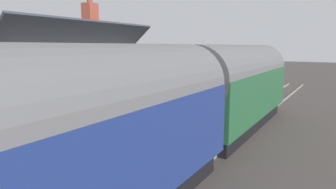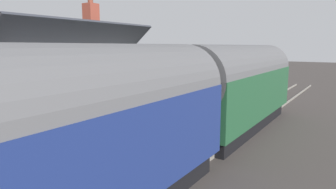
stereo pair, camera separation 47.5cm
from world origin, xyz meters
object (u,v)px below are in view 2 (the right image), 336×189
at_px(planter_under_sign, 133,92).
at_px(station_sign_board, 205,82).
at_px(station_building, 70,86).
at_px(bench_mid_platform, 214,85).
at_px(train, 104,129).
at_px(bench_by_lamp, 196,88).

height_order(planter_under_sign, station_sign_board, station_sign_board).
height_order(station_building, station_sign_board, station_building).
relative_size(station_building, station_sign_board, 4.70).
height_order(bench_mid_platform, planter_under_sign, bench_mid_platform).
xyz_separation_m(station_building, station_sign_board, (7.31, -3.03, -0.35)).
height_order(train, station_building, station_building).
bearing_deg(bench_by_lamp, bench_mid_platform, -4.36).
bearing_deg(planter_under_sign, station_sign_board, -69.35).
bearing_deg(train, bench_by_lamp, 17.82).
xyz_separation_m(station_building, planter_under_sign, (5.71, 1.20, -1.12)).
xyz_separation_m(bench_by_lamp, bench_mid_platform, (2.45, -0.19, 0.00)).
distance_m(train, bench_mid_platform, 15.25).
bearing_deg(train, planter_under_sign, 36.58).
distance_m(train, station_sign_board, 11.03).
bearing_deg(station_building, bench_by_lamp, -10.37).
xyz_separation_m(bench_mid_platform, station_sign_board, (-4.03, -1.21, 0.71)).
height_order(train, bench_mid_platform, train).
distance_m(planter_under_sign, station_sign_board, 4.58).
relative_size(station_building, bench_mid_platform, 5.20).
distance_m(train, station_building, 6.55).
bearing_deg(station_building, station_sign_board, -22.51).
bearing_deg(planter_under_sign, train, -143.42).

